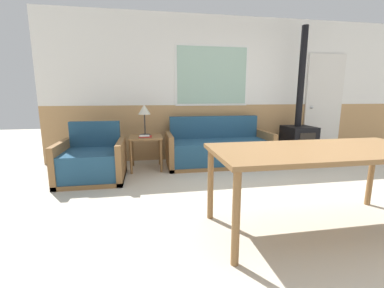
{
  "coord_description": "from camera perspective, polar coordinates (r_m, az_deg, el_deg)",
  "views": [
    {
      "loc": [
        -1.74,
        -2.31,
        1.25
      ],
      "look_at": [
        -1.13,
        1.17,
        0.57
      ],
      "focal_mm": 24.0,
      "sensor_mm": 36.0,
      "label": 1
    }
  ],
  "objects": [
    {
      "name": "book_stack",
      "position": [
        4.27,
        -10.4,
        1.69
      ],
      "size": [
        0.22,
        0.16,
        0.03
      ],
      "color": "#B22823",
      "rests_on": "side_table"
    },
    {
      "name": "armchair",
      "position": [
        4.09,
        -21.25,
        -3.84
      ],
      "size": [
        0.92,
        0.86,
        0.84
      ],
      "rotation": [
        0.0,
        0.0,
        0.06
      ],
      "color": "olive",
      "rests_on": "ground_plane"
    },
    {
      "name": "dining_table",
      "position": [
        2.59,
        26.9,
        -2.42
      ],
      "size": [
        1.99,
        0.87,
        0.77
      ],
      "color": "olive",
      "rests_on": "ground_plane"
    },
    {
      "name": "side_table",
      "position": [
        4.38,
        -10.23,
        0.49
      ],
      "size": [
        0.54,
        0.54,
        0.57
      ],
      "color": "olive",
      "rests_on": "ground_plane"
    },
    {
      "name": "wood_stove",
      "position": [
        5.3,
        22.62,
        2.39
      ],
      "size": [
        0.51,
        0.57,
        2.47
      ],
      "color": "black",
      "rests_on": "ground_plane"
    },
    {
      "name": "entry_door",
      "position": [
        6.11,
        27.16,
        7.69
      ],
      "size": [
        0.83,
        0.09,
        2.07
      ],
      "color": "silver",
      "rests_on": "ground_plane"
    },
    {
      "name": "couch",
      "position": [
        4.65,
        5.89,
        -1.35
      ],
      "size": [
        1.85,
        0.8,
        0.85
      ],
      "color": "olive",
      "rests_on": "ground_plane"
    },
    {
      "name": "wall_back",
      "position": [
        5.23,
        9.38,
        11.98
      ],
      "size": [
        7.2,
        0.09,
        2.7
      ],
      "color": "tan",
      "rests_on": "ground_plane"
    },
    {
      "name": "table_lamp",
      "position": [
        4.41,
        -10.54,
        7.07
      ],
      "size": [
        0.21,
        0.21,
        0.52
      ],
      "color": "#262628",
      "rests_on": "side_table"
    },
    {
      "name": "ground_plane",
      "position": [
        3.15,
        25.43,
        -13.56
      ],
      "size": [
        16.0,
        16.0,
        0.0
      ],
      "primitive_type": "plane",
      "color": "beige"
    }
  ]
}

